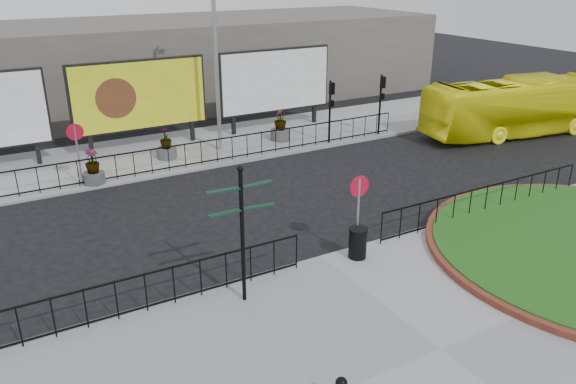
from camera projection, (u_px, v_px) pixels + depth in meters
ground at (320, 259)px, 16.66m from camera, size 90.00×90.00×0.00m
pavement_near at (440, 351)px, 12.60m from camera, size 30.00×10.00×0.12m
pavement_far at (182, 150)px, 26.30m from camera, size 44.00×6.00×0.12m
railing_near_left at (117, 300)px, 13.42m from camera, size 10.00×0.10×1.10m
railing_near_right at (486, 200)px, 19.13m from camera, size 9.00×0.10×1.10m
railing_far at (225, 149)px, 24.35m from camera, size 18.00×0.10×1.10m
speed_sign_far at (76, 141)px, 21.23m from camera, size 0.64×0.07×2.47m
speed_sign_near at (359, 198)px, 16.07m from camera, size 0.64×0.07×2.47m
billboard_mid at (140, 96)px, 25.44m from camera, size 6.20×0.31×4.10m
billboard_right at (275, 81)px, 28.64m from camera, size 6.20×0.31×4.10m
lamp_post at (216, 46)px, 24.39m from camera, size 0.74×0.18×9.23m
signal_pole_a at (331, 102)px, 26.36m from camera, size 0.22×0.26×3.00m
signal_pole_b at (381, 96)px, 27.73m from camera, size 0.22×0.26×3.00m
building_backdrop at (122, 66)px, 33.44m from camera, size 40.00×10.00×5.00m
fingerpost_sign at (242, 222)px, 13.62m from camera, size 1.71×0.32×3.66m
litter_bin at (358, 243)px, 16.36m from camera, size 0.56×0.56×0.94m
bus at (520, 107)px, 28.35m from camera, size 10.66×4.13×2.90m
planter_a at (93, 170)px, 21.90m from camera, size 0.84×0.84×1.41m
planter_b at (166, 147)px, 24.79m from camera, size 0.88×0.88×1.39m
planter_c at (280, 128)px, 27.40m from camera, size 0.97×0.97×1.55m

